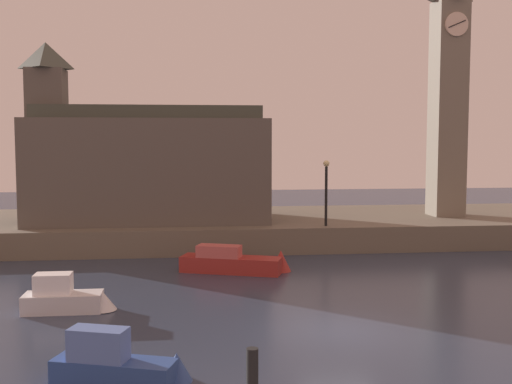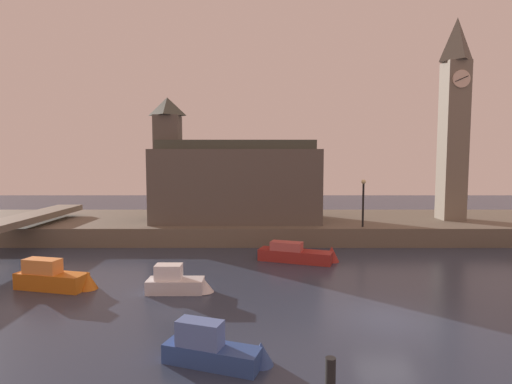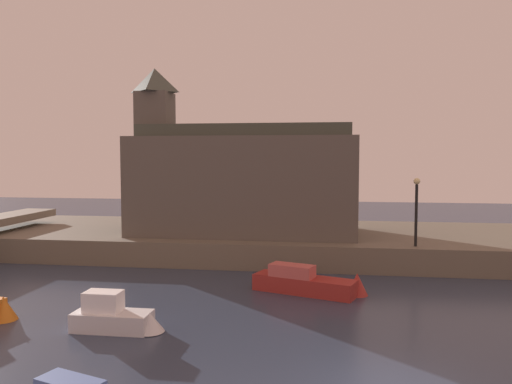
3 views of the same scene
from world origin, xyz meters
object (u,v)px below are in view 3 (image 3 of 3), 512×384
Objects in this scene: streetlamp at (416,204)px; boat_ferry_white at (118,317)px; parliament_hall at (238,179)px; boat_dinghy_red at (314,283)px.

boat_ferry_white is (-12.49, -11.41, -3.37)m from streetlamp.
parliament_hall is 3.77× the size of streetlamp.
boat_dinghy_red is at bearing -136.64° from streetlamp.
parliament_hall is 11.25m from boat_dinghy_red.
boat_dinghy_red is (5.27, -8.84, -4.52)m from parliament_hall.
streetlamp reaches higher than boat_ferry_white.
streetlamp is at bearing 42.41° from boat_ferry_white.
parliament_hall is 11.39m from streetlamp.
boat_dinghy_red is (-5.43, -5.12, -3.39)m from streetlamp.
boat_ferry_white is at bearing -96.75° from parliament_hall.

